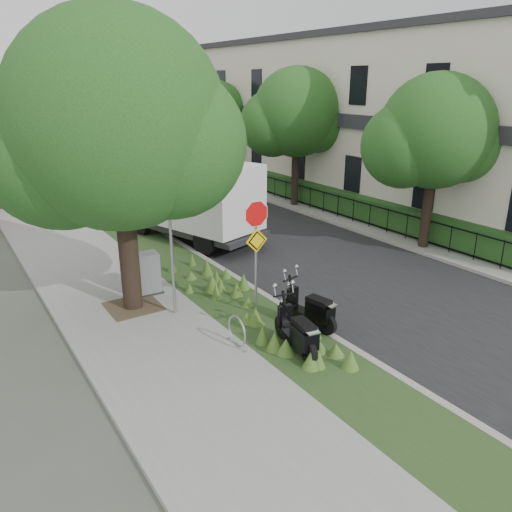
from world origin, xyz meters
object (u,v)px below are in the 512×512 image
(scooter_far, at_px, (299,337))
(box_truck, at_px, (194,197))
(scooter_near, at_px, (313,313))
(sign_assembly, at_px, (256,235))
(utility_cabinet, at_px, (145,274))

(scooter_far, distance_m, box_truck, 9.64)
(scooter_near, bearing_deg, box_truck, 83.52)
(sign_assembly, distance_m, box_truck, 7.31)
(sign_assembly, bearing_deg, utility_cabinet, 123.85)
(sign_assembly, bearing_deg, box_truck, 76.42)
(scooter_near, bearing_deg, sign_assembly, 116.73)
(sign_assembly, bearing_deg, scooter_far, -97.91)
(box_truck, distance_m, utility_cabinet, 5.64)
(box_truck, xyz_separation_m, utility_cabinet, (-3.67, -4.16, -1.04))
(scooter_near, relative_size, utility_cabinet, 1.49)
(scooter_far, relative_size, box_truck, 0.29)
(box_truck, relative_size, utility_cabinet, 5.21)
(scooter_near, height_order, scooter_far, scooter_far)
(sign_assembly, xyz_separation_m, utility_cabinet, (-1.96, 2.92, -1.63))
(sign_assembly, distance_m, scooter_near, 2.43)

